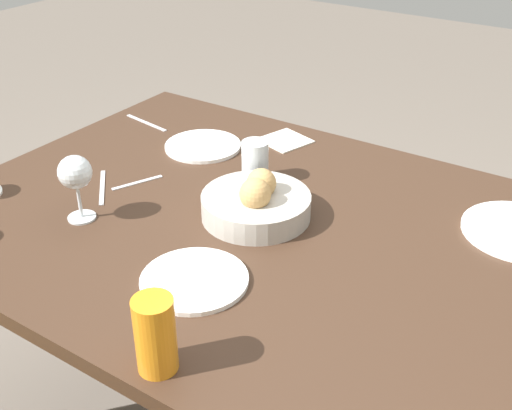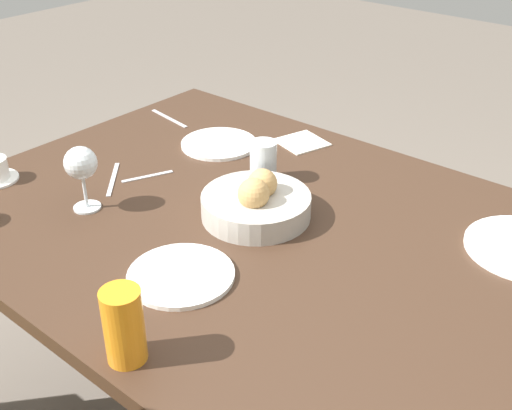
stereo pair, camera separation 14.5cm
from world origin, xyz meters
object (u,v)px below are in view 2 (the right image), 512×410
plate_far_center (181,275)px  water_tumbler (263,161)px  juice_glass (124,326)px  spoon_coffee (148,176)px  plate_near_right (219,144)px  wine_glass (81,165)px  knife_silver (113,179)px  fork_silver (169,118)px  bread_basket (256,203)px  napkin (302,142)px

plate_far_center → water_tumbler: water_tumbler is taller
juice_glass → spoon_coffee: (0.47, -0.46, -0.07)m
water_tumbler → spoon_coffee: 0.30m
plate_near_right → wine_glass: 0.47m
plate_far_center → knife_silver: plate_far_center is taller
fork_silver → knife_silver: bearing=116.7°
water_tumbler → juice_glass: bearing=110.0°
juice_glass → wine_glass: (0.46, -0.26, 0.04)m
plate_near_right → plate_far_center: size_ratio=0.99×
plate_near_right → plate_far_center: 0.62m
bread_basket → spoon_coffee: bearing=5.0°
wine_glass → fork_silver: wine_glass is taller
wine_glass → knife_silver: 0.18m
knife_silver → spoon_coffee: bearing=-130.2°
water_tumbler → wine_glass: (0.23, 0.37, 0.06)m
spoon_coffee → juice_glass: bearing=135.7°
bread_basket → juice_glass: size_ratio=1.81×
knife_silver → napkin: 0.54m
bread_basket → plate_far_center: 0.28m
fork_silver → napkin: bearing=-164.0°
water_tumbler → spoon_coffee: bearing=36.8°
juice_glass → napkin: juice_glass is taller
juice_glass → fork_silver: size_ratio=0.77×
water_tumbler → bread_basket: bearing=124.5°
wine_glass → fork_silver: (0.25, -0.50, -0.11)m
fork_silver → spoon_coffee: same height
plate_far_center → knife_silver: (0.43, -0.18, -0.00)m
water_tumbler → napkin: 0.26m
bread_basket → plate_near_right: (0.33, -0.23, -0.03)m
juice_glass → spoon_coffee: juice_glass is taller
plate_near_right → wine_glass: (-0.00, 0.45, 0.11)m
juice_glass → napkin: 0.93m
plate_near_right → knife_silver: (0.06, 0.32, -0.00)m
wine_glass → plate_far_center: bearing=172.6°
plate_far_center → wine_glass: wine_glass is taller
plate_far_center → spoon_coffee: size_ratio=1.68×
bread_basket → napkin: (0.16, -0.39, -0.03)m
plate_near_right → fork_silver: bearing=-9.8°
juice_glass → wine_glass: size_ratio=0.88×
juice_glass → fork_silver: bearing=-46.9°
bread_basket → fork_silver: bearing=-25.1°
water_tumbler → plate_far_center: bearing=108.0°
wine_glass → fork_silver: bearing=-63.1°
wine_glass → spoon_coffee: wine_glass is taller
juice_glass → spoon_coffee: bearing=-44.3°
plate_near_right → napkin: 0.23m
spoon_coffee → plate_far_center: bearing=147.0°
water_tumbler → fork_silver: size_ratio=0.59×
water_tumbler → plate_near_right: bearing=-19.4°
water_tumbler → spoon_coffee: (0.24, 0.18, -0.05)m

